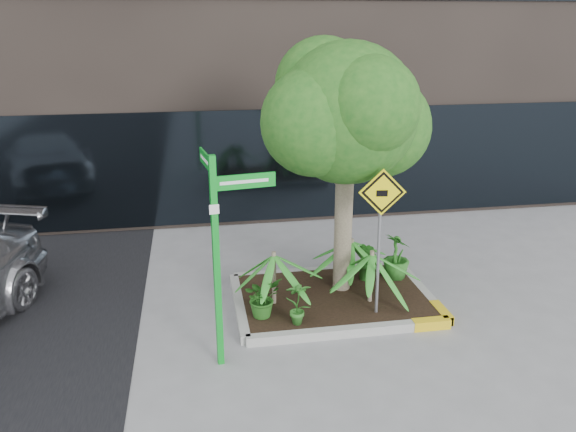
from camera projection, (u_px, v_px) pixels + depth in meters
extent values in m
plane|color=gray|center=(325.00, 312.00, 9.28)|extent=(80.00, 80.00, 0.00)
cube|color=#9E9E99|center=(319.00, 272.00, 10.59)|extent=(3.20, 0.15, 0.15)
cube|color=#9E9E99|center=(351.00, 331.00, 8.54)|extent=(3.20, 0.15, 0.15)
cube|color=#9E9E99|center=(239.00, 306.00, 9.30)|extent=(0.15, 2.20, 0.15)
cube|color=#9E9E99|center=(422.00, 291.00, 9.82)|extent=(0.15, 2.20, 0.15)
cube|color=gold|center=(431.00, 324.00, 8.75)|extent=(0.60, 0.17, 0.15)
cube|color=black|center=(333.00, 296.00, 9.55)|extent=(3.05, 2.05, 0.06)
cylinder|color=gray|center=(343.00, 220.00, 9.39)|extent=(0.30, 0.30, 2.80)
cylinder|color=gray|center=(351.00, 160.00, 9.07)|extent=(0.53, 0.15, 0.91)
sphere|color=#1C5317|center=(347.00, 113.00, 8.81)|extent=(2.24, 2.24, 2.24)
sphere|color=#1C5317|center=(380.00, 127.00, 9.27)|extent=(1.68, 1.68, 1.68)
sphere|color=#1C5317|center=(315.00, 122.00, 8.58)|extent=(1.68, 1.68, 1.68)
sphere|color=#1C5317|center=(370.00, 106.00, 8.26)|extent=(1.50, 1.50, 1.50)
sphere|color=#1C5317|center=(323.00, 86.00, 9.08)|extent=(1.59, 1.59, 1.59)
cylinder|color=gray|center=(371.00, 276.00, 9.18)|extent=(0.07, 0.07, 0.89)
cylinder|color=gray|center=(274.00, 278.00, 9.11)|extent=(0.07, 0.07, 0.91)
cylinder|color=gray|center=(351.00, 260.00, 9.92)|extent=(0.07, 0.07, 0.81)
imported|color=#235C1A|center=(262.00, 297.00, 8.75)|extent=(0.80, 0.80, 0.64)
imported|color=#276A1F|center=(396.00, 256.00, 10.05)|extent=(0.63, 0.63, 0.84)
imported|color=#2A6B21|center=(298.00, 302.00, 8.50)|extent=(0.40, 0.40, 0.73)
imported|color=#1F5A1A|center=(368.00, 261.00, 9.95)|extent=(0.50, 0.50, 0.75)
cube|color=#0E9E25|center=(217.00, 266.00, 7.40)|extent=(0.10, 0.10, 2.98)
cube|color=#0E9E25|center=(244.00, 181.00, 7.16)|extent=(0.83, 0.15, 0.19)
cube|color=#0E9E25|center=(206.00, 160.00, 7.33)|extent=(0.15, 0.83, 0.19)
cube|color=white|center=(244.00, 182.00, 7.14)|extent=(0.63, 0.10, 0.04)
cube|color=white|center=(205.00, 160.00, 7.33)|extent=(0.10, 0.63, 0.04)
cube|color=white|center=(214.00, 209.00, 7.10)|extent=(0.13, 0.02, 0.13)
cylinder|color=slate|center=(379.00, 248.00, 8.68)|extent=(0.07, 0.20, 2.15)
cube|color=#FFEA0D|center=(382.00, 192.00, 8.36)|extent=(0.72, 0.10, 0.72)
cube|color=black|center=(383.00, 192.00, 8.35)|extent=(0.64, 0.08, 0.64)
cube|color=#FFEA0D|center=(383.00, 193.00, 8.34)|extent=(0.54, 0.07, 0.55)
cube|color=black|center=(382.00, 193.00, 8.34)|extent=(0.17, 0.02, 0.10)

